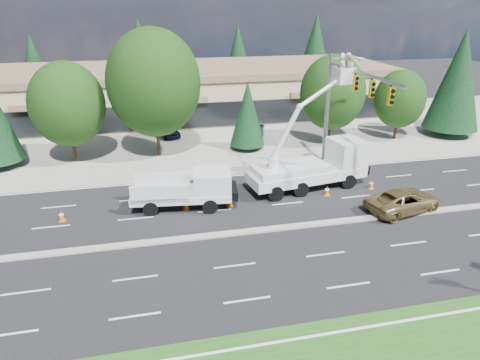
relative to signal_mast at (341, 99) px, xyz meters
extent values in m
plane|color=black|center=(-10.03, -7.04, -6.06)|extent=(140.00, 140.00, 0.00)
cube|color=gray|center=(-10.03, 12.96, -6.05)|extent=(140.00, 22.00, 0.01)
cube|color=gray|center=(-10.03, -7.04, -6.00)|extent=(120.00, 0.55, 0.12)
cube|color=tan|center=(-10.03, 22.96, -3.56)|extent=(50.00, 15.00, 5.00)
cube|color=brown|center=(-10.03, 22.96, -0.91)|extent=(50.40, 15.40, 0.70)
cube|color=black|center=(-10.03, 15.41, -4.56)|extent=(48.00, 0.12, 2.60)
cylinder|color=#332114|center=(-20.03, 7.96, -4.70)|extent=(0.28, 0.28, 2.71)
ellipsoid|color=black|center=(-20.03, 7.96, -1.17)|extent=(6.01, 6.01, 6.91)
cylinder|color=#332114|center=(-13.03, 7.96, -4.31)|extent=(0.28, 0.28, 3.50)
ellipsoid|color=black|center=(-13.03, 7.96, 0.27)|extent=(7.78, 7.78, 8.95)
cylinder|color=#332114|center=(-5.03, 7.96, -5.66)|extent=(0.26, 0.26, 0.80)
cone|color=black|center=(-5.03, 7.96, -2.72)|extent=(3.15, 3.15, 5.76)
cylinder|color=#332114|center=(2.97, 7.96, -4.71)|extent=(0.28, 0.28, 2.68)
ellipsoid|color=black|center=(2.97, 7.96, -1.21)|extent=(5.96, 5.96, 6.86)
cylinder|color=#332114|center=(9.97, 7.96, -4.97)|extent=(0.28, 0.28, 2.17)
ellipsoid|color=black|center=(9.97, 7.96, -2.14)|extent=(4.82, 4.82, 5.55)
cylinder|color=#332114|center=(15.97, 7.96, -5.66)|extent=(0.26, 0.26, 0.80)
cone|color=black|center=(15.97, 7.96, -0.49)|extent=(5.26, 5.26, 9.61)
cylinder|color=#332114|center=(-28.03, 34.96, -5.66)|extent=(0.26, 0.26, 0.80)
cone|color=black|center=(-28.03, 34.96, -1.30)|extent=(4.49, 4.49, 8.21)
cylinder|color=#332114|center=(-14.03, 34.96, -5.66)|extent=(0.26, 0.26, 0.80)
cone|color=black|center=(-14.03, 34.96, -0.41)|extent=(5.34, 5.34, 9.76)
cylinder|color=#332114|center=(-0.03, 34.96, -5.66)|extent=(0.26, 0.26, 0.80)
cone|color=black|center=(-0.03, 34.96, -0.93)|extent=(4.85, 4.85, 8.86)
cylinder|color=#332114|center=(11.97, 34.96, -5.66)|extent=(0.26, 0.26, 0.80)
cone|color=black|center=(11.97, 34.96, -0.20)|extent=(5.54, 5.54, 10.12)
cylinder|color=gray|center=(-0.03, 2.16, -1.56)|extent=(0.32, 0.32, 9.00)
cylinder|color=gray|center=(-0.03, -2.84, 2.24)|extent=(0.20, 10.00, 0.20)
cylinder|color=gray|center=(1.27, 2.16, 2.54)|extent=(2.60, 0.12, 0.12)
cube|color=gold|center=(-0.03, 0.16, 1.49)|extent=(0.32, 0.22, 1.05)
cube|color=gold|center=(-0.03, -2.04, 1.49)|extent=(0.32, 0.22, 1.05)
cube|color=gold|center=(-0.03, -4.24, 1.49)|extent=(0.32, 0.22, 1.05)
cube|color=gold|center=(-0.03, -6.44, 1.49)|extent=(0.32, 0.22, 1.05)
cube|color=silver|center=(-12.03, -2.80, -5.14)|extent=(6.68, 3.14, 0.48)
cube|color=silver|center=(-10.01, -3.05, -4.39)|extent=(2.63, 2.58, 1.61)
cube|color=black|center=(-9.31, -3.14, -4.18)|extent=(0.34, 2.03, 1.07)
cube|color=silver|center=(-13.18, -1.63, -4.61)|extent=(3.66, 0.77, 1.18)
cube|color=silver|center=(-13.43, -3.65, -4.61)|extent=(3.66, 0.77, 1.18)
cube|color=silver|center=(-2.91, -1.61, -4.97)|extent=(8.95, 3.89, 0.76)
cube|color=silver|center=(0.30, -1.12, -3.84)|extent=(2.53, 2.84, 2.16)
cube|color=black|center=(1.10, -0.99, -3.68)|extent=(0.42, 2.15, 1.30)
cube|color=silver|center=(-4.30, -1.83, -4.38)|extent=(5.51, 3.25, 0.54)
cylinder|color=silver|center=(-5.58, -2.03, -3.79)|extent=(0.76, 0.76, 0.87)
cube|color=silver|center=(-0.53, -1.24, 1.88)|extent=(1.32, 1.14, 1.17)
imported|color=beige|center=(-0.77, -1.28, 2.32)|extent=(0.55, 0.74, 1.87)
imported|color=beige|center=(-0.30, -1.21, 2.32)|extent=(0.84, 1.00, 1.87)
ellipsoid|color=white|center=(-0.77, -1.28, 3.27)|extent=(0.28, 0.28, 0.19)
ellipsoid|color=white|center=(-0.30, -1.21, 3.27)|extent=(0.28, 0.28, 0.19)
cube|color=#EE6107|center=(-19.48, -3.14, -6.04)|extent=(0.40, 0.40, 0.03)
cone|color=#EE6107|center=(-19.48, -3.14, -5.71)|extent=(0.36, 0.36, 0.70)
cylinder|color=white|center=(-19.48, -3.14, -5.64)|extent=(0.29, 0.29, 0.10)
cube|color=#EE6107|center=(-11.78, -3.22, -6.04)|extent=(0.40, 0.40, 0.03)
cone|color=#EE6107|center=(-11.78, -3.22, -5.71)|extent=(0.36, 0.36, 0.70)
cylinder|color=white|center=(-11.78, -3.22, -5.64)|extent=(0.29, 0.29, 0.10)
cube|color=#EE6107|center=(-8.91, -3.42, -6.04)|extent=(0.40, 0.40, 0.03)
cone|color=#EE6107|center=(-8.91, -3.42, -5.71)|extent=(0.36, 0.36, 0.70)
cylinder|color=white|center=(-8.91, -3.42, -5.64)|extent=(0.29, 0.29, 0.10)
cube|color=#EE6107|center=(-1.93, -3.16, -6.04)|extent=(0.40, 0.40, 0.03)
cone|color=#EE6107|center=(-1.93, -3.16, -5.71)|extent=(0.36, 0.36, 0.70)
cylinder|color=white|center=(-1.93, -3.16, -5.64)|extent=(0.29, 0.29, 0.10)
cube|color=#EE6107|center=(1.66, -2.79, -6.04)|extent=(0.40, 0.40, 0.03)
cone|color=#EE6107|center=(1.66, -2.79, -5.71)|extent=(0.36, 0.36, 0.70)
cylinder|color=white|center=(1.66, -2.79, -5.64)|extent=(0.29, 0.29, 0.10)
imported|color=olive|center=(1.93, -6.44, -5.34)|extent=(5.55, 3.44, 1.43)
imported|color=black|center=(-12.03, 13.67, -5.35)|extent=(2.90, 4.45, 1.41)
imported|color=black|center=(-3.85, 9.76, -5.28)|extent=(3.00, 4.96, 1.54)
camera|label=1|loc=(-13.78, -28.45, 6.56)|focal=32.00mm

